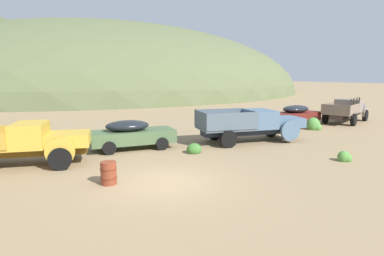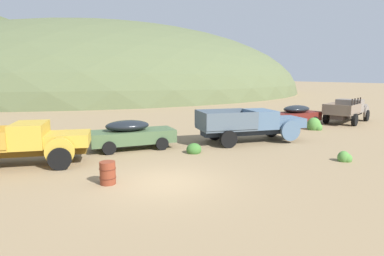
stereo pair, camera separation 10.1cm
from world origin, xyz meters
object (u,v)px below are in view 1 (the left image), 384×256
car_oxblood (292,115)px  oil_drum_by_truck (109,173)px  car_weathered_green (135,134)px  truck_primer_gray (348,110)px  truck_chalk_blue (257,124)px  truck_faded_yellow (28,143)px

car_oxblood → oil_drum_by_truck: bearing=17.2°
car_weathered_green → truck_primer_gray: 19.30m
truck_chalk_blue → truck_faded_yellow: bearing=-170.6°
truck_chalk_blue → oil_drum_by_truck: truck_chalk_blue is taller
truck_chalk_blue → truck_primer_gray: size_ratio=1.08×
truck_faded_yellow → truck_chalk_blue: bearing=11.9°
car_weathered_green → oil_drum_by_truck: bearing=-112.3°
oil_drum_by_truck → car_oxblood: bearing=20.7°
truck_faded_yellow → oil_drum_by_truck: size_ratio=7.60×
truck_chalk_blue → car_oxblood: bearing=41.0°
car_oxblood → car_weathered_green: bearing=2.1°
truck_chalk_blue → car_oxblood: (6.67, 3.22, -0.22)m
truck_primer_gray → oil_drum_by_truck: bearing=175.4°
oil_drum_by_truck → car_weathered_green: bearing=58.8°
car_weathered_green → oil_drum_by_truck: car_weathered_green is taller
car_oxblood → truck_primer_gray: truck_primer_gray is taller
car_weathered_green → truck_faded_yellow: bearing=-164.0°
car_oxblood → oil_drum_by_truck: size_ratio=6.16×
car_weathered_green → oil_drum_by_truck: 5.79m
truck_faded_yellow → truck_chalk_blue: size_ratio=0.96×
truck_chalk_blue → oil_drum_by_truck: bearing=-147.8°
car_weathered_green → car_oxblood: bearing=14.4°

